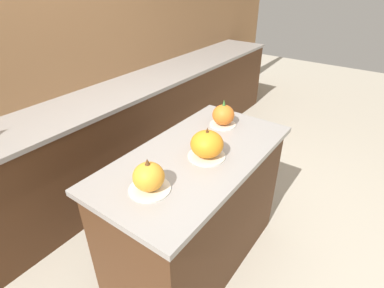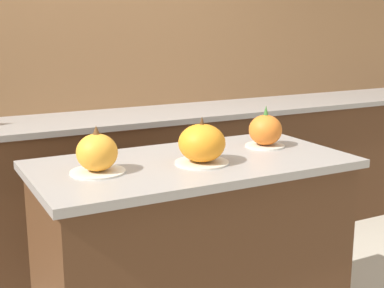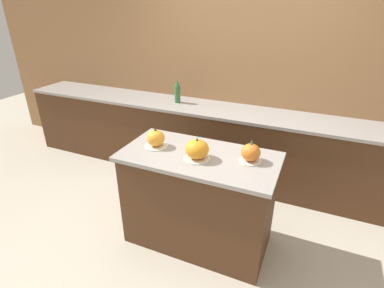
% 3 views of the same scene
% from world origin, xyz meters
% --- Properties ---
extents(wall_back, '(8.00, 0.06, 2.50)m').
position_xyz_m(wall_back, '(0.00, 1.53, 1.25)').
color(wall_back, '#9E7047').
rests_on(wall_back, ground_plane).
extents(kitchen_island, '(1.34, 0.69, 0.93)m').
position_xyz_m(kitchen_island, '(0.00, 0.00, 0.47)').
color(kitchen_island, '#4C2D19').
rests_on(kitchen_island, ground_plane).
extents(back_counter, '(6.00, 0.60, 0.93)m').
position_xyz_m(back_counter, '(0.00, 1.20, 0.47)').
color(back_counter, '#4C2D19').
rests_on(back_counter, ground_plane).
extents(pumpkin_cake_left, '(0.22, 0.22, 0.19)m').
position_xyz_m(pumpkin_cake_left, '(-0.41, 0.00, 1.00)').
color(pumpkin_cake_left, silver).
rests_on(pumpkin_cake_left, kitchen_island).
extents(pumpkin_cake_center, '(0.22, 0.22, 0.20)m').
position_xyz_m(pumpkin_cake_center, '(0.01, -0.06, 1.01)').
color(pumpkin_cake_center, silver).
rests_on(pumpkin_cake_center, kitchen_island).
extents(pumpkin_cake_right, '(0.19, 0.19, 0.19)m').
position_xyz_m(pumpkin_cake_right, '(0.42, 0.07, 1.00)').
color(pumpkin_cake_right, silver).
rests_on(pumpkin_cake_right, kitchen_island).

